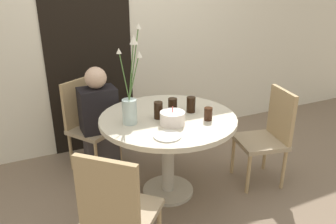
% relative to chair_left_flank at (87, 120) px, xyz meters
% --- Properties ---
extents(ground_plane, '(16.00, 16.00, 0.00)m').
position_rel_chair_left_flank_xyz_m(ground_plane, '(0.51, -0.78, -0.49)').
color(ground_plane, '#7A6651').
extents(wall_back, '(8.00, 0.05, 2.60)m').
position_rel_chair_left_flank_xyz_m(wall_back, '(0.51, 0.41, 0.81)').
color(wall_back, beige).
rests_on(wall_back, ground_plane).
extents(doorway_panel, '(0.90, 0.01, 2.05)m').
position_rel_chair_left_flank_xyz_m(doorway_panel, '(0.16, 0.38, 0.53)').
color(doorway_panel, black).
rests_on(doorway_panel, ground_plane).
extents(dining_table, '(1.13, 1.13, 0.73)m').
position_rel_chair_left_flank_xyz_m(dining_table, '(0.51, -0.78, 0.11)').
color(dining_table, beige).
rests_on(dining_table, ground_plane).
extents(chair_left_flank, '(0.55, 0.55, 0.88)m').
position_rel_chair_left_flank_xyz_m(chair_left_flank, '(0.00, 0.00, 0.00)').
color(chair_left_flank, '#9E896B').
rests_on(chair_left_flank, ground_plane).
extents(chair_right_flank, '(0.57, 0.57, 0.88)m').
position_rel_chair_left_flank_xyz_m(chair_right_flank, '(-0.14, -1.45, 0.00)').
color(chair_right_flank, '#9E896B').
rests_on(chair_right_flank, ground_plane).
extents(chair_near_front, '(0.48, 0.48, 0.88)m').
position_rel_chair_left_flank_xyz_m(chair_near_front, '(1.42, -0.99, 0.00)').
color(chair_near_front, '#9E896B').
rests_on(chair_near_front, ground_plane).
extents(birthday_cake, '(0.19, 0.19, 0.15)m').
position_rel_chair_left_flank_xyz_m(birthday_cake, '(0.48, -0.93, 0.29)').
color(birthday_cake, white).
rests_on(birthday_cake, dining_table).
extents(flower_vase, '(0.17, 0.15, 0.75)m').
position_rel_chair_left_flank_xyz_m(flower_vase, '(0.19, -0.78, 0.42)').
color(flower_vase, '#B2C6C1').
rests_on(flower_vase, dining_table).
extents(side_plate, '(0.20, 0.20, 0.01)m').
position_rel_chair_left_flank_xyz_m(side_plate, '(0.35, -1.12, 0.24)').
color(side_plate, silver).
rests_on(side_plate, dining_table).
extents(drink_glass_0, '(0.07, 0.07, 0.14)m').
position_rel_chair_left_flank_xyz_m(drink_glass_0, '(0.43, -0.78, 0.31)').
color(drink_glass_0, black).
rests_on(drink_glass_0, dining_table).
extents(drink_glass_1, '(0.07, 0.07, 0.13)m').
position_rel_chair_left_flank_xyz_m(drink_glass_1, '(0.73, -0.77, 0.30)').
color(drink_glass_1, black).
rests_on(drink_glass_1, dining_table).
extents(drink_glass_2, '(0.08, 0.08, 0.11)m').
position_rel_chair_left_flank_xyz_m(drink_glass_2, '(0.60, -0.68, 0.29)').
color(drink_glass_2, black).
rests_on(drink_glass_2, dining_table).
extents(drink_glass_3, '(0.07, 0.07, 0.10)m').
position_rel_chair_left_flank_xyz_m(drink_glass_3, '(0.77, -0.98, 0.29)').
color(drink_glass_3, '#33190C').
rests_on(drink_glass_3, dining_table).
extents(person_boy, '(0.34, 0.24, 1.04)m').
position_rel_chair_left_flank_xyz_m(person_boy, '(0.09, -0.13, -0.00)').
color(person_boy, '#383333').
rests_on(person_boy, ground_plane).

